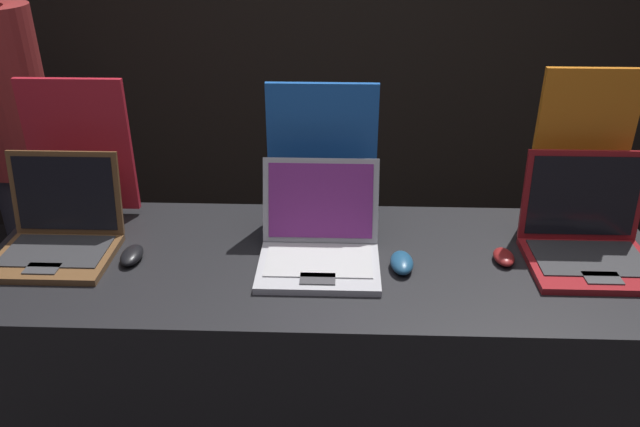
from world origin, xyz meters
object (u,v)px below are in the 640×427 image
(laptop_middle, at_px, (319,240))
(promo_stand_front, at_px, (80,152))
(laptop_back, at_px, (588,237))
(person_bystander, at_px, (19,153))
(mouse_front, at_px, (132,255))
(mouse_middle, at_px, (402,263))
(mouse_back, at_px, (504,257))
(promo_stand_back, at_px, (580,157))
(laptop_front, at_px, (59,232))
(promo_stand_middle, at_px, (322,159))

(laptop_middle, bearing_deg, promo_stand_front, 161.23)
(laptop_back, bearing_deg, person_bystander, 158.70)
(promo_stand_front, relative_size, laptop_middle, 1.33)
(laptop_back, height_order, person_bystander, person_bystander)
(promo_stand_front, distance_m, laptop_middle, 0.84)
(laptop_middle, bearing_deg, mouse_front, -177.08)
(mouse_middle, xyz_separation_m, person_bystander, (-1.54, 0.89, -0.04))
(mouse_back, height_order, promo_stand_back, promo_stand_back)
(laptop_front, bearing_deg, person_bystander, 122.58)
(person_bystander, bearing_deg, promo_stand_back, -17.02)
(laptop_back, bearing_deg, mouse_front, -177.39)
(mouse_front, xyz_separation_m, mouse_middle, (0.79, -0.02, 0.00))
(laptop_front, xyz_separation_m, mouse_middle, (1.01, -0.07, -0.04))
(laptop_middle, bearing_deg, laptop_back, 2.40)
(promo_stand_middle, height_order, promo_stand_back, promo_stand_back)
(promo_stand_middle, bearing_deg, promo_stand_back, -1.89)
(laptop_front, relative_size, mouse_front, 2.99)
(promo_stand_front, height_order, laptop_back, promo_stand_front)
(promo_stand_middle, distance_m, promo_stand_back, 0.78)
(mouse_middle, relative_size, person_bystander, 0.07)
(mouse_back, relative_size, promo_stand_back, 0.19)
(mouse_back, xyz_separation_m, person_bystander, (-1.84, 0.84, -0.04))
(laptop_middle, relative_size, promo_stand_middle, 0.75)
(promo_stand_front, xyz_separation_m, promo_stand_back, (1.56, -0.06, 0.03))
(promo_stand_back, bearing_deg, mouse_back, -139.77)
(mouse_front, distance_m, promo_stand_back, 1.37)
(person_bystander, bearing_deg, promo_stand_front, -47.80)
(promo_stand_back, bearing_deg, mouse_front, -169.96)
(mouse_middle, bearing_deg, promo_stand_back, 25.08)
(laptop_middle, height_order, promo_stand_middle, promo_stand_middle)
(laptop_front, distance_m, mouse_back, 1.32)
(laptop_back, bearing_deg, mouse_middle, -171.69)
(promo_stand_front, distance_m, laptop_back, 1.58)
(laptop_front, bearing_deg, mouse_back, -0.76)
(promo_stand_back, bearing_deg, promo_stand_front, 177.94)
(laptop_front, xyz_separation_m, promo_stand_front, (-0.00, 0.24, 0.16))
(laptop_back, relative_size, person_bystander, 0.21)
(laptop_middle, height_order, mouse_middle, laptop_middle)
(promo_stand_back, bearing_deg, laptop_middle, -165.11)
(mouse_front, bearing_deg, promo_stand_middle, 25.44)
(laptop_front, height_order, mouse_front, laptop_front)
(laptop_back, xyz_separation_m, person_bystander, (-2.09, 0.81, -0.09))
(mouse_front, relative_size, promo_stand_back, 0.22)
(promo_stand_front, xyz_separation_m, promo_stand_middle, (0.78, -0.03, 0.00))
(promo_stand_front, height_order, promo_stand_back, promo_stand_back)
(promo_stand_back, bearing_deg, person_bystander, 162.98)
(mouse_front, xyz_separation_m, promo_stand_back, (1.33, 0.24, 0.23))
(laptop_front, relative_size, laptop_back, 0.94)
(laptop_front, xyz_separation_m, person_bystander, (-0.53, 0.83, -0.09))
(laptop_front, distance_m, promo_stand_back, 1.58)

